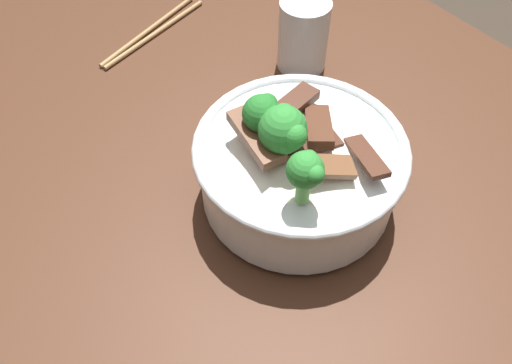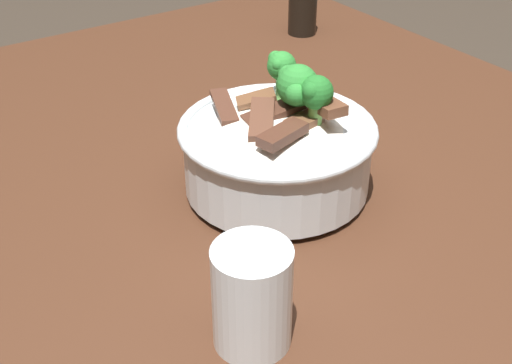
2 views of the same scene
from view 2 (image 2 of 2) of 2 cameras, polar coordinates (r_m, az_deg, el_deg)
The scene contains 4 objects.
dining_table at distance 0.88m, azimuth 4.43°, elevation -6.57°, with size 1.31×0.95×0.78m.
rice_bowl at distance 0.76m, azimuth 1.88°, elevation 2.95°, with size 0.23×0.23×0.15m.
drinking_glass at distance 0.58m, azimuth -0.34°, elevation -10.25°, with size 0.07×0.07×0.10m.
soy_sauce_bottle at distance 1.25m, azimuth 4.01°, elevation 14.98°, with size 0.05×0.05×0.13m.
Camera 2 is at (-0.52, 0.44, 1.21)m, focal length 47.07 mm.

